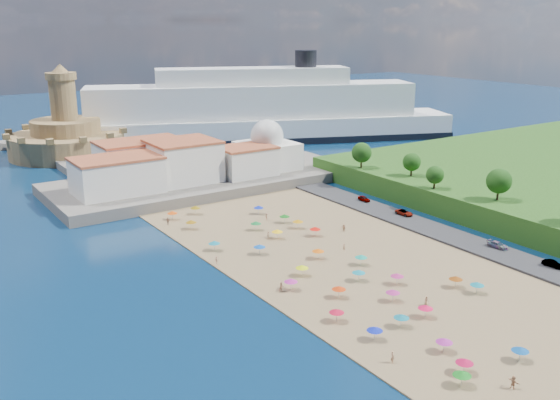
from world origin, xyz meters
TOP-DOWN VIEW (x-y plane):
  - ground at (0.00, 0.00)m, footprint 700.00×700.00m
  - terrace at (10.00, 73.00)m, footprint 90.00×36.00m
  - jetty at (-12.00, 108.00)m, footprint 18.00×70.00m
  - waterfront_buildings at (-3.05, 73.64)m, footprint 57.00×29.00m
  - domed_building at (30.00, 71.00)m, footprint 16.00×16.00m
  - fortress at (-12.00, 138.00)m, footprint 40.00×40.00m
  - cruise_ship at (58.37, 125.53)m, footprint 158.95×83.23m
  - beach_parasols at (-0.97, -9.98)m, footprint 31.06×115.41m
  - beachgoers at (-2.28, -4.54)m, footprint 34.33×99.09m
  - parked_cars at (36.00, -3.88)m, footprint 2.46×81.88m
  - hillside_trees at (48.86, -1.84)m, footprint 10.60×110.88m

SIDE VIEW (x-z plane):
  - ground at x=0.00m, z-range 0.00..0.00m
  - beachgoers at x=-2.28m, z-range 0.19..2.09m
  - jetty at x=-12.00m, z-range 0.00..2.40m
  - parked_cars at x=36.00m, z-range 0.67..2.06m
  - terrace at x=10.00m, z-range 0.00..3.00m
  - beach_parasols at x=-0.97m, z-range 1.05..3.25m
  - fortress at x=-12.00m, z-range -9.52..22.88m
  - waterfront_buildings at x=-3.05m, z-range 2.38..13.38m
  - domed_building at x=30.00m, z-range 1.47..16.47m
  - hillside_trees at x=48.86m, z-range 6.17..14.23m
  - cruise_ship at x=58.37m, z-range -7.21..28.17m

